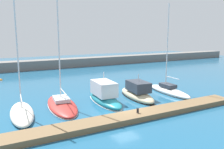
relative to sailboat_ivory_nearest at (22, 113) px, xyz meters
The scene contains 10 objects.
ground_plane 9.68m from the sailboat_ivory_nearest, 21.40° to the right, with size 120.00×120.00×0.00m, color #1E567A.
dock_pier 10.58m from the sailboat_ivory_nearest, 31.59° to the right, with size 23.34×2.07×0.49m, color brown.
breakwater_seawall 30.10m from the sailboat_ivory_nearest, 72.58° to the left, with size 108.00×3.25×1.92m, color slate.
sailboat_ivory_nearest is the anchor object (origin of this frame).
sailboat_red_second 4.15m from the sailboat_ivory_nearest, 12.96° to the left, with size 3.55×8.42×13.61m.
motorboat_teal_third 8.77m from the sailboat_ivory_nearest, ahead, with size 2.74×7.50×3.54m.
motorboat_sand_fourth 12.89m from the sailboat_ivory_nearest, ahead, with size 2.97×7.14×3.18m.
sailboat_white_fifth 17.74m from the sailboat_ivory_nearest, ahead, with size 2.21×7.51×11.44m.
mooring_buoy_orange 19.26m from the sailboat_ivory_nearest, 92.03° to the left, with size 0.51×0.51×0.51m, color orange.
dock_bollard 10.65m from the sailboat_ivory_nearest, 31.38° to the right, with size 0.20×0.20×0.44m, color black.
Camera 1 is at (-11.47, -18.56, 7.55)m, focal length 37.51 mm.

